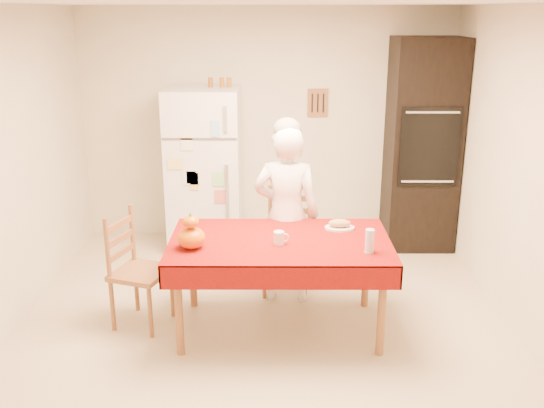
{
  "coord_description": "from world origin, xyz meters",
  "views": [
    {
      "loc": [
        0.08,
        -4.29,
        2.45
      ],
      "look_at": [
        0.07,
        0.2,
        1.01
      ],
      "focal_mm": 40.0,
      "sensor_mm": 36.0,
      "label": 1
    }
  ],
  "objects_px": {
    "oven_cabinet": "(422,145)",
    "coffee_mug": "(279,238)",
    "dining_table": "(280,248)",
    "wine_glass": "(370,241)",
    "chair_far": "(288,236)",
    "bread_plate": "(340,228)",
    "chair_left": "(134,265)",
    "refrigerator": "(205,170)",
    "seated_woman": "(286,215)",
    "pumpkin_lower": "(191,238)"
  },
  "relations": [
    {
      "from": "oven_cabinet",
      "to": "chair_left",
      "type": "bearing_deg",
      "value": -146.53
    },
    {
      "from": "refrigerator",
      "to": "wine_glass",
      "type": "distance_m",
      "value": 2.51
    },
    {
      "from": "refrigerator",
      "to": "chair_far",
      "type": "bearing_deg",
      "value": -51.44
    },
    {
      "from": "dining_table",
      "to": "coffee_mug",
      "type": "relative_size",
      "value": 17.0
    },
    {
      "from": "oven_cabinet",
      "to": "coffee_mug",
      "type": "bearing_deg",
      "value": -127.77
    },
    {
      "from": "oven_cabinet",
      "to": "chair_far",
      "type": "distance_m",
      "value": 1.91
    },
    {
      "from": "pumpkin_lower",
      "to": "coffee_mug",
      "type": "bearing_deg",
      "value": 7.07
    },
    {
      "from": "seated_woman",
      "to": "bread_plate",
      "type": "bearing_deg",
      "value": 152.94
    },
    {
      "from": "refrigerator",
      "to": "wine_glass",
      "type": "xyz_separation_m",
      "value": [
        1.43,
        -2.06,
        -0.0
      ]
    },
    {
      "from": "oven_cabinet",
      "to": "bread_plate",
      "type": "bearing_deg",
      "value": -122.18
    },
    {
      "from": "bread_plate",
      "to": "pumpkin_lower",
      "type": "bearing_deg",
      "value": -160.12
    },
    {
      "from": "dining_table",
      "to": "chair_left",
      "type": "relative_size",
      "value": 1.79
    },
    {
      "from": "oven_cabinet",
      "to": "chair_left",
      "type": "height_order",
      "value": "oven_cabinet"
    },
    {
      "from": "bread_plate",
      "to": "oven_cabinet",
      "type": "bearing_deg",
      "value": 57.82
    },
    {
      "from": "chair_left",
      "to": "coffee_mug",
      "type": "relative_size",
      "value": 9.5
    },
    {
      "from": "oven_cabinet",
      "to": "seated_woman",
      "type": "relative_size",
      "value": 1.41
    },
    {
      "from": "chair_far",
      "to": "bread_plate",
      "type": "relative_size",
      "value": 3.96
    },
    {
      "from": "chair_far",
      "to": "wine_glass",
      "type": "xyz_separation_m",
      "value": [
        0.57,
        -0.99,
        0.34
      ]
    },
    {
      "from": "chair_left",
      "to": "coffee_mug",
      "type": "height_order",
      "value": "chair_left"
    },
    {
      "from": "refrigerator",
      "to": "chair_left",
      "type": "distance_m",
      "value": 1.8
    },
    {
      "from": "dining_table",
      "to": "bread_plate",
      "type": "height_order",
      "value": "bread_plate"
    },
    {
      "from": "coffee_mug",
      "to": "oven_cabinet",
      "type": "bearing_deg",
      "value": 52.23
    },
    {
      "from": "pumpkin_lower",
      "to": "dining_table",
      "type": "bearing_deg",
      "value": 14.18
    },
    {
      "from": "oven_cabinet",
      "to": "coffee_mug",
      "type": "distance_m",
      "value": 2.49
    },
    {
      "from": "refrigerator",
      "to": "pumpkin_lower",
      "type": "distance_m",
      "value": 1.99
    },
    {
      "from": "chair_left",
      "to": "seated_woman",
      "type": "bearing_deg",
      "value": -51.52
    },
    {
      "from": "oven_cabinet",
      "to": "coffee_mug",
      "type": "xyz_separation_m",
      "value": [
        -1.51,
        -1.95,
        -0.29
      ]
    },
    {
      "from": "chair_far",
      "to": "bread_plate",
      "type": "distance_m",
      "value": 0.69
    },
    {
      "from": "oven_cabinet",
      "to": "dining_table",
      "type": "distance_m",
      "value": 2.43
    },
    {
      "from": "coffee_mug",
      "to": "bread_plate",
      "type": "xyz_separation_m",
      "value": [
        0.49,
        0.33,
        -0.04
      ]
    },
    {
      "from": "oven_cabinet",
      "to": "dining_table",
      "type": "bearing_deg",
      "value": -128.86
    },
    {
      "from": "dining_table",
      "to": "chair_far",
      "type": "xyz_separation_m",
      "value": [
        0.08,
        0.74,
        -0.18
      ]
    },
    {
      "from": "coffee_mug",
      "to": "bread_plate",
      "type": "height_order",
      "value": "coffee_mug"
    },
    {
      "from": "chair_far",
      "to": "pumpkin_lower",
      "type": "relative_size",
      "value": 4.49
    },
    {
      "from": "oven_cabinet",
      "to": "chair_left",
      "type": "distance_m",
      "value": 3.26
    },
    {
      "from": "oven_cabinet",
      "to": "coffee_mug",
      "type": "height_order",
      "value": "oven_cabinet"
    },
    {
      "from": "wine_glass",
      "to": "chair_far",
      "type": "bearing_deg",
      "value": 119.87
    },
    {
      "from": "oven_cabinet",
      "to": "seated_woman",
      "type": "distance_m",
      "value": 1.99
    },
    {
      "from": "bread_plate",
      "to": "chair_far",
      "type": "bearing_deg",
      "value": 129.16
    },
    {
      "from": "seated_woman",
      "to": "wine_glass",
      "type": "height_order",
      "value": "seated_woman"
    },
    {
      "from": "oven_cabinet",
      "to": "wine_glass",
      "type": "distance_m",
      "value": 2.29
    },
    {
      "from": "dining_table",
      "to": "chair_left",
      "type": "height_order",
      "value": "chair_left"
    },
    {
      "from": "chair_far",
      "to": "bread_plate",
      "type": "height_order",
      "value": "chair_far"
    },
    {
      "from": "pumpkin_lower",
      "to": "wine_glass",
      "type": "distance_m",
      "value": 1.31
    },
    {
      "from": "coffee_mug",
      "to": "pumpkin_lower",
      "type": "bearing_deg",
      "value": -172.93
    },
    {
      "from": "refrigerator",
      "to": "coffee_mug",
      "type": "xyz_separation_m",
      "value": [
        0.77,
        -1.9,
        -0.04
      ]
    },
    {
      "from": "chair_left",
      "to": "chair_far",
      "type": "bearing_deg",
      "value": -44.02
    },
    {
      "from": "seated_woman",
      "to": "pumpkin_lower",
      "type": "distance_m",
      "value": 1.01
    },
    {
      "from": "bread_plate",
      "to": "wine_glass",
      "type": "bearing_deg",
      "value": -71.55
    },
    {
      "from": "oven_cabinet",
      "to": "wine_glass",
      "type": "relative_size",
      "value": 12.5
    }
  ]
}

